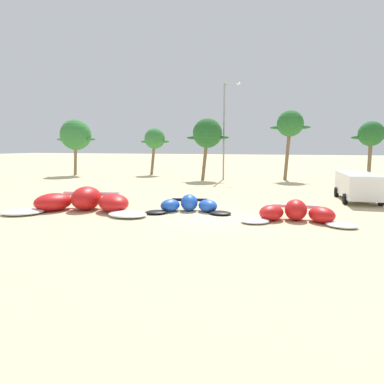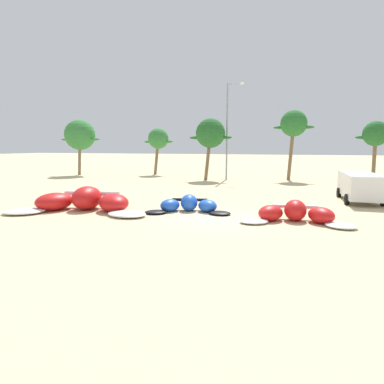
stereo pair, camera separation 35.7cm
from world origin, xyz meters
TOP-DOWN VIEW (x-y plane):
  - ground_plane at (0.00, 0.00)m, footprint 260.00×260.00m
  - kite_far_left at (-7.51, -0.37)m, footprint 8.16×4.62m
  - kite_left at (-1.79, 1.22)m, footprint 4.78×2.82m
  - kite_left_of_center at (3.91, 0.42)m, footprint 5.48×2.70m
  - parked_van at (7.84, 8.14)m, footprint 2.44×5.36m
  - palm_leftmost at (-22.20, 19.40)m, footprint 5.62×3.74m
  - palm_left at (-13.23, 23.10)m, footprint 3.90×2.60m
  - palm_left_of_gap at (-5.20, 18.61)m, footprint 4.68×3.12m
  - palm_center_left at (3.19, 21.19)m, footprint 4.17×2.78m
  - palm_center_right at (11.08, 21.54)m, footprint 3.73×2.49m
  - lamppost_west at (-3.44, 19.41)m, footprint 1.87×0.24m

SIDE VIEW (x-z plane):
  - ground_plane at x=0.00m, z-range 0.00..0.00m
  - kite_left at x=-1.79m, z-range -0.11..0.82m
  - kite_left_of_center at x=3.91m, z-range -0.12..0.91m
  - kite_far_left at x=-7.51m, z-range -0.16..1.18m
  - parked_van at x=7.84m, z-range 0.17..2.01m
  - palm_left at x=-13.23m, z-range 1.55..7.43m
  - palm_center_right at x=11.08m, z-range 1.71..7.82m
  - palm_left_of_gap at x=-5.20m, z-range 1.65..8.21m
  - palm_leftmost at x=-22.20m, z-range 1.53..8.42m
  - lamppost_west at x=-3.44m, z-range 0.56..10.77m
  - palm_center_left at x=3.19m, z-range 2.19..9.59m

